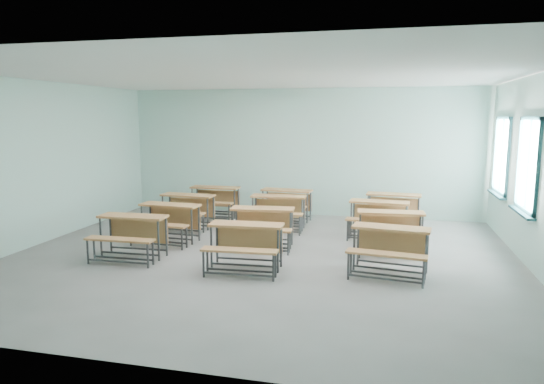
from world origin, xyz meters
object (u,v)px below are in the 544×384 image
Objects in this scene: desk_unit_r1c0 at (168,217)px; desk_unit_r3c2 at (393,205)px; desk_unit_r0c1 at (245,240)px; desk_unit_r2c0 at (186,206)px; desk_unit_r1c1 at (262,222)px; desk_unit_r2c2 at (379,214)px; desk_unit_r2c1 at (278,207)px; desk_unit_r3c0 at (214,197)px; desk_unit_r1c2 at (391,226)px; desk_unit_r0c0 at (130,230)px; desk_unit_r0c2 at (390,244)px; desk_unit_r3c1 at (285,200)px.

desk_unit_r1c0 is 5.02m from desk_unit_r3c2.
desk_unit_r0c1 and desk_unit_r2c0 have the same top height.
desk_unit_r1c0 is at bearing -79.87° from desk_unit_r2c0.
desk_unit_r2c2 is (2.16, 1.30, 0.00)m from desk_unit_r1c1.
desk_unit_r0c1 is 1.41m from desk_unit_r1c1.
desk_unit_r0c1 and desk_unit_r2c1 have the same top height.
desk_unit_r3c0 is at bearing 113.66° from desk_unit_r0c1.
desk_unit_r3c2 is at bearing 79.44° from desk_unit_r2c2.
desk_unit_r2c0 is at bearing 164.49° from desk_unit_r1c2.
desk_unit_r0c2 is (4.47, 0.14, 0.00)m from desk_unit_r0c0.
desk_unit_r0c0 is at bearing -86.37° from desk_unit_r2c0.
desk_unit_r3c1 is at bearing -0.86° from desk_unit_r3c0.
desk_unit_r2c0 and desk_unit_r2c2 have the same top height.
desk_unit_r1c1 is at bearing -131.70° from desk_unit_r3c2.
desk_unit_r0c0 is 1.01× the size of desk_unit_r3c0.
desk_unit_r0c1 is 2.93m from desk_unit_r2c1.
desk_unit_r3c0 is (0.05, 2.51, 0.00)m from desk_unit_r1c0.
desk_unit_r1c0 is 1.04× the size of desk_unit_r3c0.
desk_unit_r0c1 and desk_unit_r1c0 have the same top height.
desk_unit_r0c1 is 0.99× the size of desk_unit_r3c2.
desk_unit_r2c1 is 0.98× the size of desk_unit_r2c2.
desk_unit_r2c1 is (-0.03, 1.52, 0.00)m from desk_unit_r1c1.
desk_unit_r3c0 is at bearing 85.49° from desk_unit_r2c0.
desk_unit_r1c1 is at bearing 90.09° from desk_unit_r0c1.
desk_unit_r3c2 is (4.54, 1.20, 0.00)m from desk_unit_r2c0.
desk_unit_r0c2 is 1.02× the size of desk_unit_r1c1.
desk_unit_r3c0 is at bearing 147.73° from desk_unit_r0c2.
desk_unit_r0c1 and desk_unit_r3c0 have the same top height.
desk_unit_r1c0 and desk_unit_r3c0 have the same top height.
desk_unit_r1c0 is at bearing 175.43° from desk_unit_r1c1.
desk_unit_r2c2 is 1.01× the size of desk_unit_r3c2.
desk_unit_r0c0 is 4.47m from desk_unit_r0c2.
desk_unit_r1c2 is 1.00× the size of desk_unit_r2c0.
desk_unit_r0c0 is 0.98× the size of desk_unit_r1c2.
desk_unit_r1c1 is 1.02× the size of desk_unit_r2c0.
desk_unit_r3c0 is (-1.85, 0.95, 0.00)m from desk_unit_r2c1.
desk_unit_r0c2 and desk_unit_r1c0 have the same top height.
desk_unit_r0c0 is at bearing -92.78° from desk_unit_r3c0.
desk_unit_r0c1 is 0.98× the size of desk_unit_r2c2.
desk_unit_r0c1 is 2.83m from desk_unit_r1c2.
desk_unit_r3c1 is at bearing 85.54° from desk_unit_r1c1.
desk_unit_r2c1 is at bearing 148.48° from desk_unit_r1c2.
desk_unit_r1c2 is 0.99× the size of desk_unit_r3c2.
desk_unit_r1c1 is 1.01× the size of desk_unit_r3c2.
desk_unit_r3c0 is (0.19, 1.29, 0.00)m from desk_unit_r2c0.
desk_unit_r2c2 is at bearing -21.53° from desk_unit_r3c1.
desk_unit_r1c2 and desk_unit_r2c1 have the same top height.
desk_unit_r1c1 and desk_unit_r3c1 have the same top height.
desk_unit_r1c2 is (0.02, 1.31, 0.00)m from desk_unit_r0c2.
desk_unit_r0c0 is at bearing -129.34° from desk_unit_r2c1.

